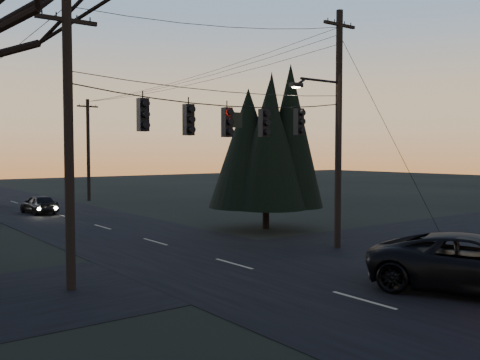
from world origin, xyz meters
TOP-DOWN VIEW (x-y plane):
  - main_road at (0.00, 20.00)m, footprint 8.00×120.00m
  - cross_road at (0.00, 10.00)m, footprint 60.00×7.00m
  - utility_pole_right at (5.50, 10.00)m, footprint 5.00×0.30m
  - utility_pole_left at (-6.00, 10.00)m, footprint 1.80×0.30m
  - utility_pole_far_r at (5.50, 38.00)m, footprint 1.80×0.30m
  - span_signal_assembly at (-0.24, 10.00)m, footprint 11.50×0.44m
  - evergreen_right at (6.75, 16.24)m, footprint 4.33×4.33m
  - suv_near at (3.20, 2.53)m, footprint 4.99×6.64m
  - sedan_oncoming_a at (-0.80, 30.63)m, footprint 1.76×3.80m

SIDE VIEW (x-z plane):
  - utility_pole_right at x=5.50m, z-range -5.00..5.00m
  - utility_pole_left at x=-6.00m, z-range -4.25..4.25m
  - utility_pole_far_r at x=5.50m, z-range -4.25..4.25m
  - cross_road at x=0.00m, z-range 0.00..0.02m
  - main_road at x=0.00m, z-range 0.00..0.02m
  - sedan_oncoming_a at x=-0.80m, z-range 0.00..1.26m
  - suv_near at x=3.20m, z-range 0.00..1.68m
  - evergreen_right at x=6.75m, z-range 0.59..8.26m
  - span_signal_assembly at x=-0.24m, z-range 4.41..6.03m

